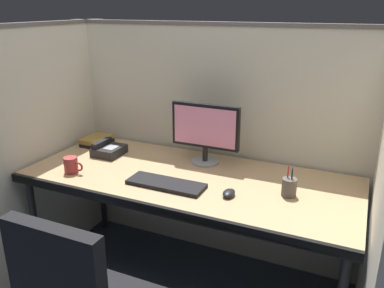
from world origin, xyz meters
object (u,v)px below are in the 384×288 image
object	(u,v)px
pen_cup	(289,187)
monitor_center	(205,130)
desk	(188,185)
book_stack	(97,141)
coffee_mug	(71,165)
desk_phone	(108,150)
computer_mouse	(229,193)
keyboard_main	(166,184)

from	to	relation	value
pen_cup	monitor_center	bearing A→B (deg)	157.16
desk	book_stack	size ratio (longest dim) A/B	8.92
monitor_center	coffee_mug	size ratio (longest dim) A/B	3.41
desk_phone	computer_mouse	bearing A→B (deg)	-14.79
desk	desk_phone	bearing A→B (deg)	169.76
keyboard_main	desk_phone	xyz separation A→B (m)	(-0.57, 0.27, 0.02)
pen_cup	computer_mouse	bearing A→B (deg)	-154.66
book_stack	desk_phone	bearing A→B (deg)	-34.60
monitor_center	book_stack	distance (m)	0.85
computer_mouse	pen_cup	distance (m)	0.31
desk	coffee_mug	distance (m)	0.69
pen_cup	desk	bearing A→B (deg)	-179.78
desk	pen_cup	distance (m)	0.58
keyboard_main	book_stack	distance (m)	0.86
computer_mouse	coffee_mug	bearing A→B (deg)	-174.33
desk_phone	pen_cup	size ratio (longest dim) A/B	1.19
keyboard_main	computer_mouse	xyz separation A→B (m)	(0.35, 0.02, 0.01)
desk	book_stack	distance (m)	0.86
desk_phone	pen_cup	xyz separation A→B (m)	(1.20, -0.11, 0.02)
keyboard_main	computer_mouse	size ratio (longest dim) A/B	4.48
keyboard_main	desk_phone	bearing A→B (deg)	154.92
desk	desk_phone	world-z (taller)	desk_phone
coffee_mug	book_stack	bearing A→B (deg)	110.88
computer_mouse	desk_phone	bearing A→B (deg)	165.21
computer_mouse	coffee_mug	distance (m)	0.94
monitor_center	desk	bearing A→B (deg)	-91.83
keyboard_main	desk	bearing A→B (deg)	69.21
monitor_center	desk_phone	distance (m)	0.67
monitor_center	pen_cup	distance (m)	0.64
coffee_mug	desk_phone	xyz separation A→B (m)	(0.02, 0.34, -0.01)
keyboard_main	coffee_mug	distance (m)	0.59
desk	monitor_center	xyz separation A→B (m)	(0.01, 0.24, 0.27)
desk	monitor_center	distance (m)	0.36
keyboard_main	computer_mouse	distance (m)	0.35
desk_phone	pen_cup	distance (m)	1.20
coffee_mug	pen_cup	bearing A→B (deg)	10.49
desk_phone	monitor_center	bearing A→B (deg)	11.41
desk	monitor_center	world-z (taller)	monitor_center
coffee_mug	pen_cup	world-z (taller)	pen_cup
computer_mouse	desk_phone	distance (m)	0.95
monitor_center	computer_mouse	bearing A→B (deg)	-52.24
monitor_center	book_stack	size ratio (longest dim) A/B	2.02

